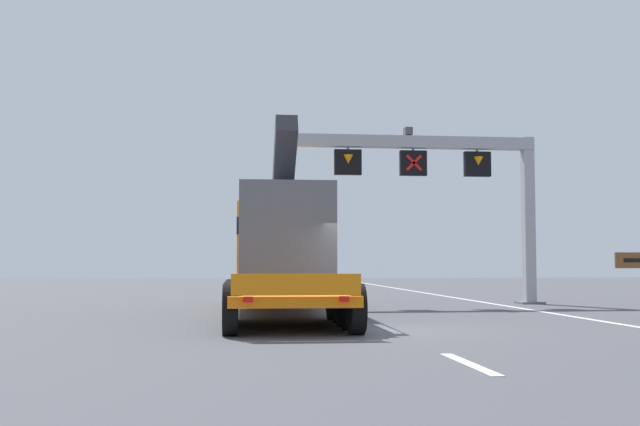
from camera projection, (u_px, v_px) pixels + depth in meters
ground at (383, 330)px, 17.80m from camera, size 112.00×112.00×0.00m
lane_markings at (288, 286)px, 49.22m from camera, size 0.20×77.95×0.01m
edge_line_right at (479, 302)px, 30.41m from camera, size 0.20×63.00×0.01m
overhead_lane_gantry at (447, 171)px, 28.94m from camera, size 9.46×0.90×6.54m
heavy_haul_truck_orange at (278, 248)px, 24.02m from camera, size 3.17×14.09×5.30m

